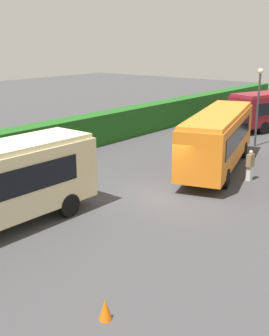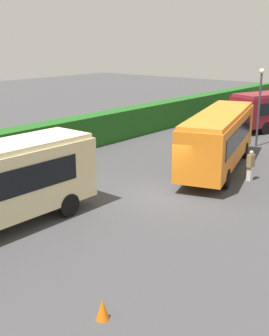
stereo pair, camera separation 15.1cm
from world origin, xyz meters
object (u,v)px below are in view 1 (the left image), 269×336
bus_orange (218,137)px  person_center (191,142)px  traffic_cone (105,309)px  person_left (250,165)px  lamppost (258,98)px

bus_orange → person_center: (1.25, 2.51, -0.87)m
bus_orange → traffic_cone: size_ratio=17.40×
person_left → bus_orange: bearing=164.3°
person_left → lamppost: 8.55m
bus_orange → lamppost: size_ratio=1.96×
bus_orange → person_center: size_ratio=5.39×
person_left → lamppost: bearing=114.3°
lamppost → bus_orange: bearing=-174.2°
person_center → lamppost: bearing=53.0°
traffic_cone → bus_orange: bearing=17.4°
bus_orange → traffic_cone: bus_orange is taller
person_left → traffic_cone: (-13.74, -2.19, -0.55)m
traffic_cone → lamppost: (21.33, 5.23, 3.05)m
bus_orange → person_center: bus_orange is taller
person_center → bus_orange: bearing=-45.4°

